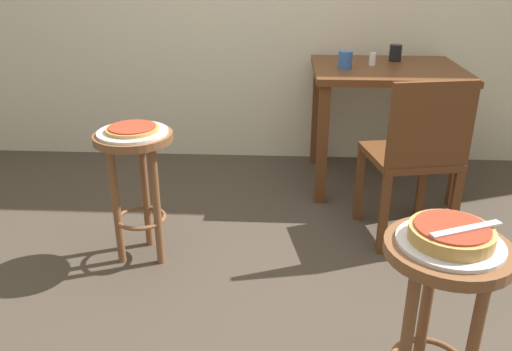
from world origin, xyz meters
TOP-DOWN VIEW (x-y plane):
  - ground_plane at (0.00, 0.00)m, footprint 6.00×6.00m
  - stool_foreground at (0.55, -0.69)m, footprint 0.35×0.35m
  - serving_plate_foreground at (0.55, -0.69)m, footprint 0.29×0.29m
  - pizza_foreground at (0.55, -0.69)m, footprint 0.23×0.23m
  - stool_middle at (-0.57, 0.20)m, footprint 0.35×0.35m
  - serving_plate_middle at (-0.57, 0.20)m, footprint 0.31×0.31m
  - pizza_middle at (-0.57, 0.20)m, footprint 0.24×0.24m
  - dining_table at (0.70, 1.18)m, footprint 0.88×0.74m
  - cup_near_edge at (0.44, 1.12)m, footprint 0.08×0.08m
  - cup_far_edge at (0.78, 1.36)m, footprint 0.08×0.08m
  - condiment_shaker at (0.61, 1.21)m, footprint 0.04×0.04m
  - wooden_chair at (0.73, 0.45)m, footprint 0.47×0.47m
  - pizza_server_knife at (0.58, -0.71)m, footprint 0.21×0.11m

SIDE VIEW (x-z plane):
  - ground_plane at x=0.00m, z-range 0.00..0.00m
  - stool_foreground at x=0.55m, z-range 0.14..0.77m
  - stool_middle at x=-0.57m, z-range 0.14..0.77m
  - wooden_chair at x=0.73m, z-range 0.04..0.89m
  - dining_table at x=0.70m, z-range 0.25..0.99m
  - serving_plate_foreground at x=0.55m, z-range 0.63..0.64m
  - serving_plate_middle at x=-0.57m, z-range 0.63..0.64m
  - pizza_middle at x=-0.57m, z-range 0.64..0.66m
  - pizza_foreground at x=0.55m, z-range 0.64..0.69m
  - pizza_server_knife at x=0.58m, z-range 0.69..0.69m
  - condiment_shaker at x=0.61m, z-range 0.74..0.82m
  - cup_near_edge at x=0.44m, z-range 0.74..0.84m
  - cup_far_edge at x=0.78m, z-range 0.74..0.84m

